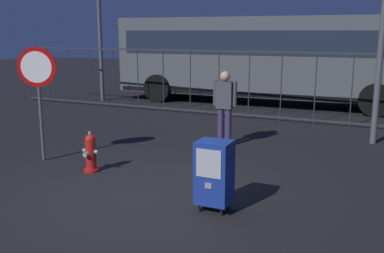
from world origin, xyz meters
name	(u,v)px	position (x,y,z in m)	size (l,w,h in m)	color
ground_plane	(142,196)	(0.00, 0.00, 0.00)	(60.00, 60.00, 0.00)	black
fire_hydrant	(91,153)	(-1.49, 0.67, 0.35)	(0.33, 0.32, 0.75)	red
newspaper_box_primary	(214,172)	(1.24, -0.07, 0.57)	(0.48, 0.42, 1.02)	black
stop_sign	(38,80)	(-2.80, 0.84, 1.60)	(0.71, 0.31, 2.23)	#4C4F54
pedestrian	(225,104)	(0.04, 3.46, 0.95)	(0.55, 0.22, 1.67)	#382D51
fence_barrier	(265,85)	(0.00, 6.79, 1.02)	(18.03, 0.04, 2.00)	#2D2D33
bus_near	(267,55)	(-0.82, 9.79, 1.71)	(10.58, 3.07, 3.00)	#4C5156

